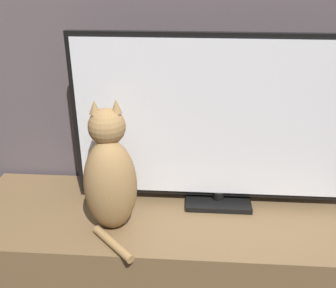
% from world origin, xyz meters
% --- Properties ---
extents(tv_stand, '(1.42, 0.49, 0.49)m').
position_xyz_m(tv_stand, '(0.00, 0.93, 0.25)').
color(tv_stand, brown).
rests_on(tv_stand, ground_plane).
extents(tv, '(1.08, 0.15, 0.65)m').
position_xyz_m(tv, '(0.22, 1.02, 0.82)').
color(tv, black).
rests_on(tv, tv_stand).
extents(cat, '(0.21, 0.30, 0.46)m').
position_xyz_m(cat, '(-0.16, 0.85, 0.69)').
color(cat, '#997547').
rests_on(cat, tv_stand).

